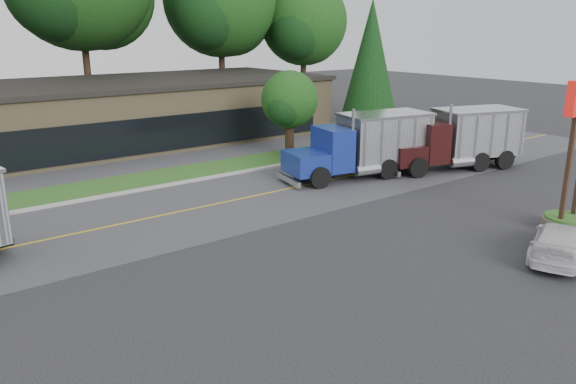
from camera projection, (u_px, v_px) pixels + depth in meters
name	position (u px, v px, depth m)	size (l,w,h in m)	color
ground	(327.00, 277.00, 18.25)	(140.00, 140.00, 0.00)	#39393E
road	(194.00, 209.00, 25.11)	(60.00, 8.00, 0.02)	#58585E
center_line	(194.00, 209.00, 25.11)	(60.00, 0.12, 0.01)	gold
curb	(154.00, 189.00, 28.31)	(60.00, 0.30, 0.12)	#9E9E99
grass_verge	(140.00, 181.00, 29.68)	(60.00, 3.40, 0.03)	#2B581E
far_parking	(106.00, 164.00, 33.50)	(60.00, 7.00, 0.02)	#58585E
strip_mall	(101.00, 115.00, 38.68)	(32.00, 12.00, 4.00)	#897654
bilo_sign	(572.00, 182.00, 21.89)	(2.20, 1.90, 5.95)	#6B6054
tree_far_d	(221.00, 5.00, 50.19)	(10.70, 10.07, 15.27)	#382619
tree_far_e	(304.00, 26.00, 53.79)	(8.78, 8.26, 12.52)	#382619
evergreen_right	(371.00, 60.00, 42.10)	(4.37, 4.37, 9.93)	#382619
tree_verge	(290.00, 102.00, 34.63)	(3.74, 3.52, 5.33)	#382619
dump_truck_blue	(367.00, 143.00, 30.26)	(8.49, 4.15, 3.36)	black
dump_truck_maroon	(460.00, 137.00, 31.96)	(8.40, 4.79, 3.36)	black
rally_car	(560.00, 242.00, 19.57)	(1.74, 4.28, 1.24)	silver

